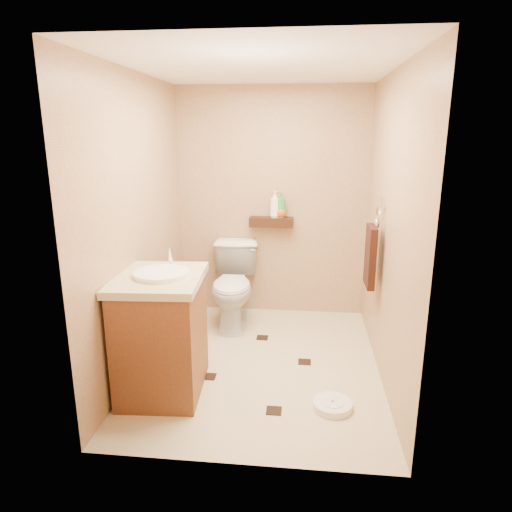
# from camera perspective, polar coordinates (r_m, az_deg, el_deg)

# --- Properties ---
(ground) EXTENTS (2.50, 2.50, 0.00)m
(ground) POSITION_cam_1_polar(r_m,az_deg,el_deg) (4.05, 0.53, -13.27)
(ground) COLOR beige
(ground) RESTS_ON ground
(wall_back) EXTENTS (2.00, 0.04, 2.40)m
(wall_back) POSITION_cam_1_polar(r_m,az_deg,el_deg) (4.86, 2.01, 6.53)
(wall_back) COLOR tan
(wall_back) RESTS_ON ground
(wall_front) EXTENTS (2.00, 0.04, 2.40)m
(wall_front) POSITION_cam_1_polar(r_m,az_deg,el_deg) (2.43, -2.28, -2.32)
(wall_front) COLOR tan
(wall_front) RESTS_ON ground
(wall_left) EXTENTS (0.04, 2.50, 2.40)m
(wall_left) POSITION_cam_1_polar(r_m,az_deg,el_deg) (3.86, -14.40, 3.79)
(wall_left) COLOR tan
(wall_left) RESTS_ON ground
(wall_right) EXTENTS (0.04, 2.50, 2.40)m
(wall_right) POSITION_cam_1_polar(r_m,az_deg,el_deg) (3.68, 16.29, 3.11)
(wall_right) COLOR tan
(wall_right) RESTS_ON ground
(ceiling) EXTENTS (2.00, 2.50, 0.02)m
(ceiling) POSITION_cam_1_polar(r_m,az_deg,el_deg) (3.59, 0.63, 22.68)
(ceiling) COLOR white
(ceiling) RESTS_ON wall_back
(wall_shelf) EXTENTS (0.46, 0.14, 0.10)m
(wall_shelf) POSITION_cam_1_polar(r_m,az_deg,el_deg) (4.82, 1.92, 4.27)
(wall_shelf) COLOR #35180E
(wall_shelf) RESTS_ON wall_back
(floor_accents) EXTENTS (1.32, 1.30, 0.01)m
(floor_accents) POSITION_cam_1_polar(r_m,az_deg,el_deg) (3.98, 0.63, -13.81)
(floor_accents) COLOR black
(floor_accents) RESTS_ON ground
(toilet) EXTENTS (0.51, 0.84, 0.83)m
(toilet) POSITION_cam_1_polar(r_m,az_deg,el_deg) (4.69, -2.82, -3.73)
(toilet) COLOR white
(toilet) RESTS_ON ground
(vanity) EXTENTS (0.67, 0.80, 1.07)m
(vanity) POSITION_cam_1_polar(r_m,az_deg,el_deg) (3.55, -11.69, -9.32)
(vanity) COLOR brown
(vanity) RESTS_ON ground
(bathroom_scale) EXTENTS (0.30, 0.30, 0.06)m
(bathroom_scale) POSITION_cam_1_polar(r_m,az_deg,el_deg) (3.51, 9.54, -17.89)
(bathroom_scale) COLOR white
(bathroom_scale) RESTS_ON ground
(toilet_brush) EXTENTS (0.11, 0.11, 0.50)m
(toilet_brush) POSITION_cam_1_polar(r_m,az_deg,el_deg) (5.07, -7.56, -5.20)
(toilet_brush) COLOR #1A6B67
(toilet_brush) RESTS_ON ground
(towel_ring) EXTENTS (0.12, 0.30, 0.76)m
(towel_ring) POSITION_cam_1_polar(r_m,az_deg,el_deg) (3.96, 14.18, 0.31)
(towel_ring) COLOR silver
(towel_ring) RESTS_ON wall_right
(toilet_paper) EXTENTS (0.12, 0.11, 0.12)m
(toilet_paper) POSITION_cam_1_polar(r_m,az_deg,el_deg) (4.59, -10.43, -1.94)
(toilet_paper) COLOR white
(toilet_paper) RESTS_ON wall_left
(bottle_a) EXTENTS (0.15, 0.15, 0.28)m
(bottle_a) POSITION_cam_1_polar(r_m,az_deg,el_deg) (4.78, 2.37, 6.49)
(bottle_a) COLOR white
(bottle_a) RESTS_ON wall_shelf
(bottle_b) EXTENTS (0.08, 0.08, 0.14)m
(bottle_b) POSITION_cam_1_polar(r_m,az_deg,el_deg) (4.79, 2.99, 5.68)
(bottle_b) COLOR yellow
(bottle_b) RESTS_ON wall_shelf
(bottle_c) EXTENTS (0.16, 0.16, 0.16)m
(bottle_c) POSITION_cam_1_polar(r_m,az_deg,el_deg) (4.79, 3.13, 5.75)
(bottle_c) COLOR #D04A18
(bottle_c) RESTS_ON wall_shelf
(bottle_d) EXTENTS (0.12, 0.12, 0.27)m
(bottle_d) POSITION_cam_1_polar(r_m,az_deg,el_deg) (4.78, 3.16, 6.39)
(bottle_d) COLOR green
(bottle_d) RESTS_ON wall_shelf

